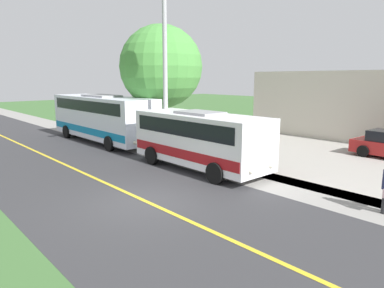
# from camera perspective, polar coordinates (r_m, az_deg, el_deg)

# --- Properties ---
(ground_plane) EXTENTS (120.00, 120.00, 0.00)m
(ground_plane) POSITION_cam_1_polar(r_m,az_deg,el_deg) (12.49, -7.63, -9.28)
(ground_plane) COLOR #3D6633
(road_surface) EXTENTS (8.00, 100.00, 0.01)m
(road_surface) POSITION_cam_1_polar(r_m,az_deg,el_deg) (12.49, -7.64, -9.26)
(road_surface) COLOR #333335
(road_surface) RESTS_ON ground
(sidewalk) EXTENTS (2.40, 100.00, 0.01)m
(sidewalk) POSITION_cam_1_polar(r_m,az_deg,el_deg) (15.84, 8.13, -4.93)
(sidewalk) COLOR gray
(sidewalk) RESTS_ON ground
(parking_lot_surface) EXTENTS (14.00, 36.00, 0.01)m
(parking_lot_surface) POSITION_cam_1_polar(r_m,az_deg,el_deg) (20.56, 27.85, -2.46)
(parking_lot_surface) COLOR #9E9991
(parking_lot_surface) RESTS_ON ground
(road_centre_line) EXTENTS (0.16, 100.00, 0.00)m
(road_centre_line) POSITION_cam_1_polar(r_m,az_deg,el_deg) (12.48, -7.64, -9.24)
(road_centre_line) COLOR gold
(road_centre_line) RESTS_ON ground
(shuttle_bus_front) EXTENTS (2.65, 7.26, 2.73)m
(shuttle_bus_front) POSITION_cam_1_polar(r_m,az_deg,el_deg) (16.37, 1.28, 1.08)
(shuttle_bus_front) COLOR white
(shuttle_bus_front) RESTS_ON ground
(transit_bus_rear) EXTENTS (2.76, 10.16, 3.15)m
(transit_bus_rear) POSITION_cam_1_polar(r_m,az_deg,el_deg) (24.24, -14.46, 4.43)
(transit_bus_rear) COLOR silver
(transit_bus_rear) RESTS_ON ground
(street_light_pole) EXTENTS (1.97, 0.24, 8.99)m
(street_light_pole) POSITION_cam_1_polar(r_m,az_deg,el_deg) (18.87, -4.70, 12.70)
(street_light_pole) COLOR #9E9EA3
(street_light_pole) RESTS_ON ground
(tree_curbside) EXTENTS (5.35, 5.35, 7.65)m
(tree_curbside) POSITION_cam_1_polar(r_m,az_deg,el_deg) (23.21, -5.08, 12.45)
(tree_curbside) COLOR #4C3826
(tree_curbside) RESTS_ON ground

